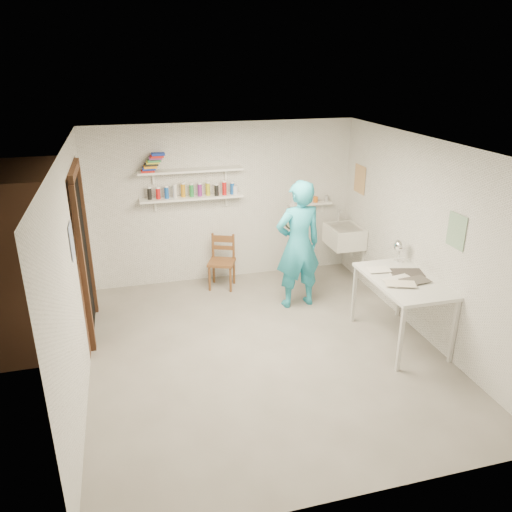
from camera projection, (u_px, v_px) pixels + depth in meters
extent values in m
cube|color=slate|center=(265.00, 350.00, 5.95)|extent=(4.00, 4.50, 0.02)
cube|color=silver|center=(266.00, 146.00, 5.06)|extent=(4.00, 4.50, 0.02)
cube|color=silver|center=(224.00, 203.00, 7.54)|extent=(4.00, 0.02, 2.40)
cube|color=silver|center=(355.00, 371.00, 3.48)|extent=(4.00, 0.02, 2.40)
cube|color=silver|center=(74.00, 275.00, 5.02)|extent=(0.02, 4.50, 2.40)
cube|color=silver|center=(426.00, 240.00, 5.99)|extent=(0.02, 4.50, 2.40)
cube|color=black|center=(84.00, 256.00, 6.04)|extent=(0.02, 0.90, 2.00)
cube|color=brown|center=(20.00, 258.00, 5.85)|extent=(1.40, 1.50, 2.10)
cube|color=brown|center=(74.00, 170.00, 5.66)|extent=(0.06, 1.05, 0.10)
cube|color=brown|center=(83.00, 272.00, 5.60)|extent=(0.06, 0.10, 2.00)
cube|color=brown|center=(87.00, 243.00, 6.50)|extent=(0.06, 0.10, 2.00)
cube|color=white|center=(192.00, 198.00, 7.24)|extent=(1.50, 0.22, 0.03)
cube|color=white|center=(191.00, 171.00, 7.10)|extent=(1.50, 0.22, 0.03)
cube|color=white|center=(310.00, 204.00, 7.81)|extent=(0.70, 0.14, 0.03)
cube|color=#334C7F|center=(72.00, 241.00, 4.94)|extent=(0.01, 0.28, 0.36)
cube|color=#995933|center=(360.00, 179.00, 7.47)|extent=(0.01, 0.34, 0.42)
cube|color=#3F724C|center=(456.00, 231.00, 5.38)|extent=(0.01, 0.30, 0.38)
cube|color=white|center=(344.00, 236.00, 7.64)|extent=(0.48, 0.60, 0.30)
imported|color=teal|center=(298.00, 245.00, 6.72)|extent=(0.69, 0.48, 1.78)
cylinder|color=beige|center=(295.00, 219.00, 6.82)|extent=(0.32, 0.06, 0.32)
cube|color=brown|center=(222.00, 262.00, 7.44)|extent=(0.48, 0.48, 0.81)
cube|color=silver|center=(400.00, 310.00, 6.00)|extent=(0.74, 1.24, 0.83)
sphere|color=white|center=(400.00, 246.00, 6.26)|extent=(0.15, 0.15, 0.15)
cylinder|color=black|center=(147.00, 194.00, 7.05)|extent=(0.06, 0.06, 0.17)
cylinder|color=red|center=(156.00, 193.00, 7.08)|extent=(0.06, 0.06, 0.17)
cylinder|color=blue|center=(165.00, 193.00, 7.11)|extent=(0.06, 0.06, 0.17)
cylinder|color=white|center=(174.00, 192.00, 7.14)|extent=(0.06, 0.06, 0.17)
cylinder|color=orange|center=(183.00, 192.00, 7.18)|extent=(0.06, 0.06, 0.17)
cylinder|color=#268C3F|center=(192.00, 191.00, 7.21)|extent=(0.06, 0.06, 0.17)
cylinder|color=#8C268C|center=(200.00, 191.00, 7.24)|extent=(0.06, 0.06, 0.17)
cylinder|color=gold|center=(209.00, 190.00, 7.27)|extent=(0.06, 0.06, 0.17)
cylinder|color=black|center=(218.00, 189.00, 7.30)|extent=(0.06, 0.06, 0.17)
cylinder|color=red|center=(226.00, 189.00, 7.33)|extent=(0.06, 0.06, 0.17)
cylinder|color=blue|center=(235.00, 188.00, 7.36)|extent=(0.06, 0.06, 0.17)
cube|color=red|center=(148.00, 171.00, 6.94)|extent=(0.18, 0.14, 0.03)
cube|color=#1933A5|center=(149.00, 169.00, 6.93)|extent=(0.18, 0.14, 0.03)
cube|color=orange|center=(150.00, 167.00, 6.93)|extent=(0.18, 0.14, 0.03)
cube|color=black|center=(152.00, 165.00, 6.92)|extent=(0.18, 0.14, 0.03)
cube|color=yellow|center=(153.00, 162.00, 6.92)|extent=(0.18, 0.14, 0.03)
cube|color=#338C4C|center=(154.00, 160.00, 6.91)|extent=(0.18, 0.14, 0.03)
cube|color=#8C3F8C|center=(156.00, 158.00, 6.91)|extent=(0.18, 0.14, 0.03)
cube|color=red|center=(157.00, 156.00, 6.90)|extent=(0.18, 0.14, 0.03)
cube|color=#1933A5|center=(158.00, 154.00, 6.90)|extent=(0.18, 0.14, 0.03)
cylinder|color=silver|center=(298.00, 201.00, 7.74)|extent=(0.07, 0.07, 0.09)
cylinder|color=#335999|center=(306.00, 200.00, 7.77)|extent=(0.07, 0.07, 0.09)
cylinder|color=orange|center=(314.00, 200.00, 7.80)|extent=(0.07, 0.07, 0.09)
cylinder|color=#999999|center=(322.00, 199.00, 7.84)|extent=(0.07, 0.07, 0.09)
cube|color=silver|center=(404.00, 279.00, 5.85)|extent=(0.30, 0.22, 0.00)
cube|color=#4C4742|center=(404.00, 278.00, 5.85)|extent=(0.30, 0.22, 0.00)
cube|color=beige|center=(404.00, 278.00, 5.85)|extent=(0.30, 0.22, 0.00)
cube|color=#383330|center=(404.00, 278.00, 5.84)|extent=(0.30, 0.22, 0.00)
cube|color=silver|center=(404.00, 277.00, 5.84)|extent=(0.30, 0.22, 0.00)
cube|color=silver|center=(404.00, 277.00, 5.84)|extent=(0.30, 0.22, 0.00)
cube|color=#4C4742|center=(404.00, 277.00, 5.84)|extent=(0.30, 0.22, 0.00)
cube|color=beige|center=(404.00, 277.00, 5.84)|extent=(0.30, 0.22, 0.00)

